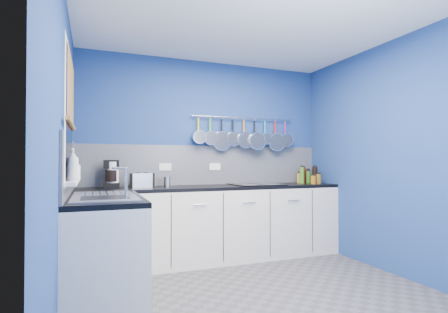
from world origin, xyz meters
TOP-DOWN VIEW (x-y plane):
  - floor at (0.00, 0.00)m, footprint 3.20×3.00m
  - ceiling at (0.00, 0.00)m, footprint 3.20×3.00m
  - wall_back at (0.00, 1.51)m, footprint 3.20×0.02m
  - wall_front at (0.00, -1.51)m, footprint 3.20×0.02m
  - wall_left at (-1.61, 0.00)m, footprint 0.02×3.00m
  - wall_right at (1.61, 0.00)m, footprint 0.02×3.00m
  - backsplash_back at (0.00, 1.49)m, footprint 3.20×0.02m
  - backsplash_left at (-1.59, 0.60)m, footprint 0.02×1.80m
  - cabinet_run_back at (0.00, 1.20)m, footprint 3.20×0.60m
  - worktop_back at (0.00, 1.20)m, footprint 3.20×0.60m
  - cabinet_run_left at (-1.30, 0.30)m, footprint 0.60×1.20m
  - worktop_left at (-1.30, 0.30)m, footprint 0.60×1.20m
  - window_frame at (-1.58, 0.30)m, footprint 0.01×1.00m
  - window_glass at (-1.57, 0.30)m, footprint 0.01×0.90m
  - bamboo_blind at (-1.56, 0.30)m, footprint 0.01×0.90m
  - window_sill at (-1.55, 0.30)m, footprint 0.10×0.98m
  - sink_unit at (-1.30, 0.30)m, footprint 0.50×0.95m
  - mixer_tap at (-1.14, 0.12)m, footprint 0.12×0.08m
  - socket_left at (-0.55, 1.48)m, footprint 0.15×0.01m
  - socket_right at (0.10, 1.48)m, footprint 0.15×0.01m
  - pot_rail at (0.50, 1.45)m, footprint 1.45×0.02m
  - soap_bottle_a at (-1.53, -0.02)m, footprint 0.11×0.11m
  - soap_bottle_b at (-1.53, 0.13)m, footprint 0.09×0.10m
  - paper_towel at (-1.18, 1.29)m, footprint 0.16×0.16m
  - coffee_maker at (-1.19, 1.30)m, footprint 0.19×0.20m
  - toaster at (-0.86, 1.29)m, footprint 0.27×0.18m
  - canister at (-0.57, 1.27)m, footprint 0.10×0.10m
  - hob at (0.55, 1.18)m, footprint 0.61×0.54m
  - pan_0 at (-0.13, 1.44)m, footprint 0.17×0.10m
  - pan_1 at (0.02, 1.44)m, footprint 0.19×0.07m
  - pan_2 at (0.18, 1.44)m, footprint 0.25×0.06m
  - pan_3 at (0.34, 1.44)m, footprint 0.19×0.06m
  - pan_4 at (0.50, 1.44)m, footprint 0.22×0.09m
  - pan_5 at (0.66, 1.44)m, footprint 0.24×0.12m
  - pan_6 at (0.82, 1.44)m, footprint 0.16×0.08m
  - pan_7 at (0.98, 1.44)m, footprint 0.25×0.08m
  - pan_8 at (1.14, 1.44)m, footprint 0.19×0.08m
  - condiment_0 at (1.43, 1.32)m, footprint 0.06×0.06m
  - condiment_1 at (1.35, 1.31)m, footprint 0.07×0.07m
  - condiment_2 at (1.28, 1.32)m, footprint 0.06×0.06m
  - condiment_3 at (1.46, 1.21)m, footprint 0.07×0.07m
  - condiment_4 at (1.37, 1.23)m, footprint 0.06×0.06m
  - condiment_5 at (1.26, 1.22)m, footprint 0.06×0.06m
  - condiment_6 at (1.45, 1.11)m, footprint 0.07×0.07m
  - condiment_7 at (1.36, 1.11)m, footprint 0.07×0.07m

SIDE VIEW (x-z plane):
  - floor at x=0.00m, z-range -0.02..0.00m
  - cabinet_run_back at x=0.00m, z-range 0.00..0.86m
  - cabinet_run_left at x=-1.30m, z-range 0.00..0.86m
  - worktop_back at x=0.00m, z-range 0.86..0.90m
  - worktop_left at x=-1.30m, z-range 0.86..0.90m
  - sink_unit at x=-1.30m, z-range 0.90..0.91m
  - hob at x=0.55m, z-range 0.90..0.91m
  - condiment_7 at x=1.36m, z-range 0.90..1.01m
  - canister at x=-0.57m, z-range 0.90..1.02m
  - condiment_6 at x=1.45m, z-range 0.90..1.03m
  - condiment_2 at x=1.28m, z-range 0.90..1.04m
  - toaster at x=-0.86m, z-range 0.90..1.06m
  - condiment_4 at x=1.37m, z-range 0.90..1.07m
  - condiment_0 at x=1.43m, z-range 0.90..1.08m
  - condiment_1 at x=1.35m, z-range 0.90..1.11m
  - condiment_5 at x=1.26m, z-range 0.90..1.12m
  - condiment_3 at x=1.46m, z-range 0.90..1.12m
  - mixer_tap at x=-1.14m, z-range 0.90..1.16m
  - window_sill at x=-1.55m, z-range 1.02..1.05m
  - paper_towel at x=-1.18m, z-range 0.90..1.19m
  - coffee_maker at x=-1.19m, z-range 0.90..1.21m
  - socket_left at x=-0.55m, z-range 1.09..1.18m
  - socket_right at x=0.10m, z-range 1.09..1.18m
  - soap_bottle_b at x=-1.53m, z-range 1.05..1.22m
  - backsplash_back at x=0.00m, z-range 0.90..1.40m
  - backsplash_left at x=-1.59m, z-range 0.90..1.40m
  - soap_bottle_a at x=-1.53m, z-range 1.05..1.29m
  - wall_back at x=0.00m, z-range 0.00..2.50m
  - wall_front at x=0.00m, z-range 0.00..2.50m
  - wall_left at x=-1.61m, z-range 0.00..2.50m
  - wall_right at x=1.61m, z-range 0.00..2.50m
  - window_glass at x=-1.57m, z-range 1.05..2.05m
  - window_frame at x=-1.58m, z-range 1.00..2.10m
  - pan_7 at x=0.98m, z-range 1.34..1.78m
  - pan_2 at x=0.18m, z-range 1.34..1.78m
  - pan_5 at x=0.66m, z-range 1.35..1.78m
  - pan_4 at x=0.50m, z-range 1.37..1.78m
  - pan_8 at x=1.14m, z-range 1.40..1.78m
  - pan_3 at x=0.34m, z-range 1.40..1.78m
  - pan_1 at x=0.02m, z-range 1.40..1.78m
  - pan_0 at x=-0.13m, z-range 1.42..1.78m
  - pan_6 at x=0.82m, z-range 1.43..1.78m
  - bamboo_blind at x=-1.56m, z-range 1.50..2.05m
  - pot_rail at x=0.50m, z-range 1.77..1.79m
  - ceiling at x=0.00m, z-range 2.50..2.52m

